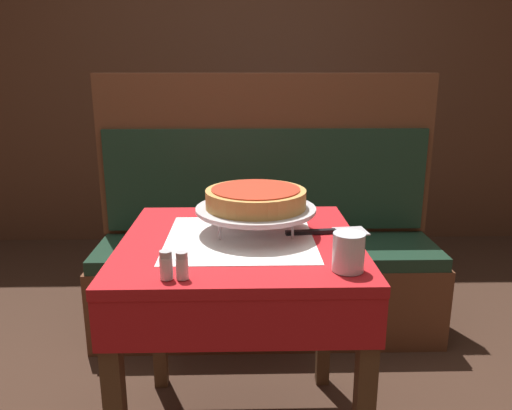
{
  "coord_description": "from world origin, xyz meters",
  "views": [
    {
      "loc": [
        0.01,
        -1.43,
        1.22
      ],
      "look_at": [
        0.05,
        0.02,
        0.83
      ],
      "focal_mm": 35.0,
      "sensor_mm": 36.0,
      "label": 1
    }
  ],
  "objects_px": {
    "dining_table_rear": "(294,172)",
    "napkin_holder": "(256,198)",
    "dining_table_front": "(240,271)",
    "booth_bench": "(267,259)",
    "pizza_pan_stand": "(256,210)",
    "condiment_caddy": "(298,148)",
    "pizza_server": "(329,232)",
    "deep_dish_pizza": "(256,198)",
    "water_glass_near": "(348,252)",
    "pepper_shaker": "(182,266)",
    "salt_shaker": "(166,265)"
  },
  "relations": [
    {
      "from": "deep_dish_pizza",
      "to": "pepper_shaker",
      "type": "relative_size",
      "value": 4.49
    },
    {
      "from": "pizza_server",
      "to": "dining_table_front",
      "type": "bearing_deg",
      "value": -171.51
    },
    {
      "from": "booth_bench",
      "to": "napkin_holder",
      "type": "relative_size",
      "value": 16.01
    },
    {
      "from": "dining_table_front",
      "to": "condiment_caddy",
      "type": "distance_m",
      "value": 1.62
    },
    {
      "from": "dining_table_front",
      "to": "booth_bench",
      "type": "bearing_deg",
      "value": 81.56
    },
    {
      "from": "dining_table_front",
      "to": "dining_table_rear",
      "type": "xyz_separation_m",
      "value": [
        0.32,
        1.56,
        -0.0
      ]
    },
    {
      "from": "booth_bench",
      "to": "pizza_server",
      "type": "distance_m",
      "value": 0.86
    },
    {
      "from": "dining_table_front",
      "to": "booth_bench",
      "type": "relative_size",
      "value": 0.46
    },
    {
      "from": "pepper_shaker",
      "to": "condiment_caddy",
      "type": "height_order",
      "value": "condiment_caddy"
    },
    {
      "from": "dining_table_front",
      "to": "booth_bench",
      "type": "xyz_separation_m",
      "value": [
        0.12,
        0.8,
        -0.27
      ]
    },
    {
      "from": "pizza_pan_stand",
      "to": "deep_dish_pizza",
      "type": "relative_size",
      "value": 1.2
    },
    {
      "from": "pepper_shaker",
      "to": "deep_dish_pizza",
      "type": "bearing_deg",
      "value": 61.92
    },
    {
      "from": "water_glass_near",
      "to": "pepper_shaker",
      "type": "xyz_separation_m",
      "value": [
        -0.41,
        -0.04,
        -0.02
      ]
    },
    {
      "from": "dining_table_rear",
      "to": "water_glass_near",
      "type": "distance_m",
      "value": 1.82
    },
    {
      "from": "pepper_shaker",
      "to": "napkin_holder",
      "type": "relative_size",
      "value": 0.69
    },
    {
      "from": "napkin_holder",
      "to": "condiment_caddy",
      "type": "distance_m",
      "value": 1.3
    },
    {
      "from": "pizza_server",
      "to": "napkin_holder",
      "type": "bearing_deg",
      "value": 129.24
    },
    {
      "from": "pizza_pan_stand",
      "to": "pizza_server",
      "type": "distance_m",
      "value": 0.24
    },
    {
      "from": "dining_table_rear",
      "to": "pepper_shaker",
      "type": "distance_m",
      "value": 1.92
    },
    {
      "from": "pepper_shaker",
      "to": "dining_table_rear",
      "type": "bearing_deg",
      "value": 76.21
    },
    {
      "from": "dining_table_front",
      "to": "pizza_pan_stand",
      "type": "height_order",
      "value": "pizza_pan_stand"
    },
    {
      "from": "dining_table_rear",
      "to": "salt_shaker",
      "type": "relative_size",
      "value": 10.03
    },
    {
      "from": "dining_table_rear",
      "to": "pepper_shaker",
      "type": "relative_size",
      "value": 10.45
    },
    {
      "from": "booth_bench",
      "to": "salt_shaker",
      "type": "distance_m",
      "value": 1.21
    },
    {
      "from": "deep_dish_pizza",
      "to": "water_glass_near",
      "type": "distance_m",
      "value": 0.39
    },
    {
      "from": "deep_dish_pizza",
      "to": "pizza_server",
      "type": "xyz_separation_m",
      "value": [
        0.23,
        -0.01,
        -0.11
      ]
    },
    {
      "from": "deep_dish_pizza",
      "to": "salt_shaker",
      "type": "distance_m",
      "value": 0.43
    },
    {
      "from": "dining_table_front",
      "to": "pizza_server",
      "type": "bearing_deg",
      "value": 8.49
    },
    {
      "from": "dining_table_rear",
      "to": "pizza_pan_stand",
      "type": "relative_size",
      "value": 1.93
    },
    {
      "from": "booth_bench",
      "to": "deep_dish_pizza",
      "type": "distance_m",
      "value": 0.9
    },
    {
      "from": "pizza_server",
      "to": "water_glass_near",
      "type": "relative_size",
      "value": 2.66
    },
    {
      "from": "dining_table_rear",
      "to": "pizza_pan_stand",
      "type": "distance_m",
      "value": 1.54
    },
    {
      "from": "pizza_server",
      "to": "water_glass_near",
      "type": "distance_m",
      "value": 0.3
    },
    {
      "from": "booth_bench",
      "to": "deep_dish_pizza",
      "type": "xyz_separation_m",
      "value": [
        -0.07,
        -0.75,
        0.49
      ]
    },
    {
      "from": "booth_bench",
      "to": "water_glass_near",
      "type": "height_order",
      "value": "booth_bench"
    },
    {
      "from": "pizza_pan_stand",
      "to": "condiment_caddy",
      "type": "xyz_separation_m",
      "value": [
        0.29,
        1.53,
        -0.04
      ]
    },
    {
      "from": "pizza_server",
      "to": "pepper_shaker",
      "type": "bearing_deg",
      "value": -140.72
    },
    {
      "from": "dining_table_rear",
      "to": "pizza_server",
      "type": "bearing_deg",
      "value": -91.43
    },
    {
      "from": "napkin_holder",
      "to": "deep_dish_pizza",
      "type": "bearing_deg",
      "value": -91.93
    },
    {
      "from": "deep_dish_pizza",
      "to": "dining_table_front",
      "type": "bearing_deg",
      "value": -133.38
    },
    {
      "from": "salt_shaker",
      "to": "napkin_holder",
      "type": "distance_m",
      "value": 0.66
    },
    {
      "from": "dining_table_front",
      "to": "deep_dish_pizza",
      "type": "xyz_separation_m",
      "value": [
        0.05,
        0.05,
        0.22
      ]
    },
    {
      "from": "pizza_server",
      "to": "napkin_holder",
      "type": "relative_size",
      "value": 2.62
    },
    {
      "from": "dining_table_front",
      "to": "pizza_server",
      "type": "height_order",
      "value": "pizza_server"
    },
    {
      "from": "pizza_server",
      "to": "water_glass_near",
      "type": "bearing_deg",
      "value": -90.71
    },
    {
      "from": "dining_table_front",
      "to": "pizza_pan_stand",
      "type": "relative_size",
      "value": 1.96
    },
    {
      "from": "pizza_server",
      "to": "condiment_caddy",
      "type": "height_order",
      "value": "condiment_caddy"
    },
    {
      "from": "water_glass_near",
      "to": "pepper_shaker",
      "type": "bearing_deg",
      "value": -174.14
    },
    {
      "from": "napkin_holder",
      "to": "water_glass_near",
      "type": "bearing_deg",
      "value": -69.11
    },
    {
      "from": "dining_table_rear",
      "to": "napkin_holder",
      "type": "relative_size",
      "value": 7.22
    }
  ]
}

